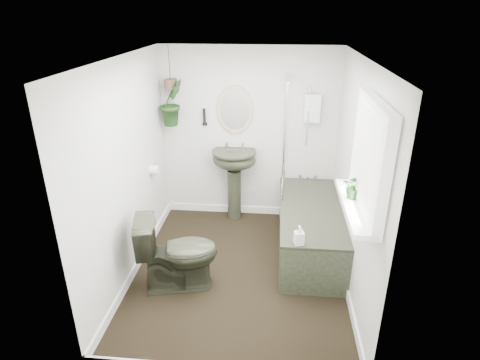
{
  "coord_description": "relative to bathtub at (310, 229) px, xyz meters",
  "views": [
    {
      "loc": [
        0.36,
        -3.69,
        2.73
      ],
      "look_at": [
        0.0,
        0.15,
        1.05
      ],
      "focal_mm": 30.0,
      "sensor_mm": 36.0,
      "label": 1
    }
  ],
  "objects": [
    {
      "name": "bath_screen",
      "position": [
        -0.33,
        0.49,
        0.99
      ],
      "size": [
        0.04,
        0.72,
        1.4
      ],
      "primitive_type": null,
      "color": "silver",
      "rests_on": "bathtub"
    },
    {
      "name": "wall_left",
      "position": [
        -1.96,
        -0.5,
        0.86
      ],
      "size": [
        0.02,
        2.8,
        2.3
      ],
      "primitive_type": "cube",
      "color": "silver",
      "rests_on": "ground"
    },
    {
      "name": "oval_mirror",
      "position": [
        -0.98,
        0.87,
        1.21
      ],
      "size": [
        0.46,
        0.03,
        0.62
      ],
      "primitive_type": "ellipsoid",
      "color": "tan",
      "rests_on": "wall_back"
    },
    {
      "name": "hanging_pot",
      "position": [
        -1.77,
        0.75,
        1.55
      ],
      "size": [
        0.16,
        0.16,
        0.12
      ],
      "primitive_type": "cylinder",
      "color": "#51382F",
      "rests_on": "ceiling"
    },
    {
      "name": "floor",
      "position": [
        -0.8,
        -0.5,
        -0.3
      ],
      "size": [
        2.3,
        2.8,
        0.02
      ],
      "primitive_type": "cube",
      "color": "black",
      "rests_on": "ground"
    },
    {
      "name": "window_recess",
      "position": [
        0.29,
        -1.2,
        1.36
      ],
      "size": [
        0.08,
        1.0,
        0.9
      ],
      "primitive_type": "cube",
      "color": "white",
      "rests_on": "wall_right"
    },
    {
      "name": "soap_bottle",
      "position": [
        -0.18,
        -0.79,
        0.39
      ],
      "size": [
        0.11,
        0.11,
        0.2
      ],
      "primitive_type": "imported",
      "rotation": [
        0.0,
        0.0,
        0.21
      ],
      "color": "black",
      "rests_on": "bathtub"
    },
    {
      "name": "hanging_plant",
      "position": [
        -1.77,
        0.75,
        1.31
      ],
      "size": [
        0.41,
        0.41,
        0.58
      ],
      "primitive_type": "imported",
      "rotation": [
        0.0,
        0.0,
        0.84
      ],
      "color": "black",
      "rests_on": "ceiling"
    },
    {
      "name": "skirting",
      "position": [
        -0.8,
        -0.5,
        -0.24
      ],
      "size": [
        2.3,
        2.8,
        0.1
      ],
      "primitive_type": "cube",
      "color": "white",
      "rests_on": "floor"
    },
    {
      "name": "wall_back",
      "position": [
        -0.8,
        0.91,
        0.86
      ],
      "size": [
        2.3,
        0.02,
        2.3
      ],
      "primitive_type": "cube",
      "color": "silver",
      "rests_on": "ground"
    },
    {
      "name": "toilet_roll_holder",
      "position": [
        -1.9,
        0.2,
        0.61
      ],
      "size": [
        0.11,
        0.11,
        0.11
      ],
      "primitive_type": "cylinder",
      "rotation": [
        0.0,
        1.57,
        0.0
      ],
      "color": "white",
      "rests_on": "wall_left"
    },
    {
      "name": "pedestal_sink",
      "position": [
        -0.98,
        0.74,
        0.21
      ],
      "size": [
        0.69,
        0.62,
        1.0
      ],
      "primitive_type": null,
      "rotation": [
        0.0,
        0.0,
        -0.24
      ],
      "color": "#292B1F",
      "rests_on": "floor"
    },
    {
      "name": "sill_plant",
      "position": [
        0.22,
        -1.09,
        1.07
      ],
      "size": [
        0.23,
        0.21,
        0.21
      ],
      "primitive_type": "imported",
      "rotation": [
        0.0,
        0.0,
        -0.28
      ],
      "color": "black",
      "rests_on": "window_sill"
    },
    {
      "name": "window_blinds",
      "position": [
        0.24,
        -1.2,
        1.36
      ],
      "size": [
        0.01,
        0.86,
        0.76
      ],
      "primitive_type": "cube",
      "color": "white",
      "rests_on": "wall_right"
    },
    {
      "name": "wall_front",
      "position": [
        -0.8,
        -1.91,
        0.86
      ],
      "size": [
        2.3,
        0.02,
        2.3
      ],
      "primitive_type": "cube",
      "color": "silver",
      "rests_on": "ground"
    },
    {
      "name": "ceiling",
      "position": [
        -0.8,
        -0.5,
        2.02
      ],
      "size": [
        2.3,
        2.8,
        0.02
      ],
      "primitive_type": "cube",
      "color": "white",
      "rests_on": "ground"
    },
    {
      "name": "bathtub",
      "position": [
        0.0,
        0.0,
        0.0
      ],
      "size": [
        0.72,
        1.72,
        0.58
      ],
      "primitive_type": null,
      "color": "#292B1F",
      "rests_on": "floor"
    },
    {
      "name": "wall_right",
      "position": [
        0.36,
        -0.5,
        0.86
      ],
      "size": [
        0.02,
        2.8,
        2.3
      ],
      "primitive_type": "cube",
      "color": "silver",
      "rests_on": "ground"
    },
    {
      "name": "toilet",
      "position": [
        -1.4,
        -0.8,
        0.12
      ],
      "size": [
        0.89,
        0.63,
        0.82
      ],
      "primitive_type": "imported",
      "rotation": [
        0.0,
        0.0,
        1.8
      ],
      "color": "#292B1F",
      "rests_on": "floor"
    },
    {
      "name": "window_sill",
      "position": [
        0.22,
        -1.2,
        0.94
      ],
      "size": [
        0.18,
        1.0,
        0.04
      ],
      "primitive_type": "cube",
      "color": "white",
      "rests_on": "wall_right"
    },
    {
      "name": "wall_sconce",
      "position": [
        -1.38,
        0.86,
        1.11
      ],
      "size": [
        0.04,
        0.04,
        0.22
      ],
      "primitive_type": "cylinder",
      "color": "black",
      "rests_on": "wall_back"
    },
    {
      "name": "shower_box",
      "position": [
        0.0,
        0.84,
        1.26
      ],
      "size": [
        0.2,
        0.1,
        0.35
      ],
      "primitive_type": "cube",
      "color": "white",
      "rests_on": "wall_back"
    }
  ]
}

